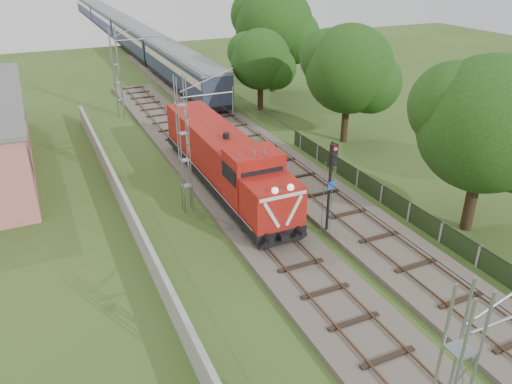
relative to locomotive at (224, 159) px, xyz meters
name	(u,v)px	position (x,y,z in m)	size (l,w,h in m)	color
ground	(344,318)	(0.00, -13.63, -2.15)	(140.00, 140.00, 0.00)	#354D1D
track_main	(271,236)	(0.00, -6.63, -1.96)	(4.20, 70.00, 0.45)	#6B6054
track_side	(255,144)	(5.00, 6.37, -1.96)	(4.20, 80.00, 0.45)	#6B6054
catenary	(185,146)	(-2.95, -1.63, 1.90)	(3.31, 70.00, 8.00)	gray
boundary_wall	(128,210)	(-6.50, -1.63, -1.40)	(0.25, 40.00, 1.50)	#9E9E99
fence	(441,232)	(8.00, -10.63, -1.55)	(0.12, 32.00, 1.20)	black
locomotive	(224,159)	(0.00, 0.00, 0.00)	(2.84, 16.23, 4.12)	black
coach_rake	(121,27)	(5.00, 58.99, 0.35)	(3.00, 89.65, 3.47)	black
signal_post	(331,173)	(2.99, -7.51, 1.50)	(0.58, 0.46, 5.32)	black
tree_a	(488,126)	(10.42, -10.13, 3.79)	(7.34, 6.99, 9.52)	#3B2518
tree_b	(350,70)	(12.05, 4.41, 3.54)	(7.04, 6.70, 9.12)	#3B2518
tree_c	(261,60)	(9.64, 15.10, 2.56)	(5.83, 5.55, 7.56)	#3B2518
tree_d	(275,26)	(13.86, 20.83, 4.67)	(8.43, 8.03, 10.93)	#3B2518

